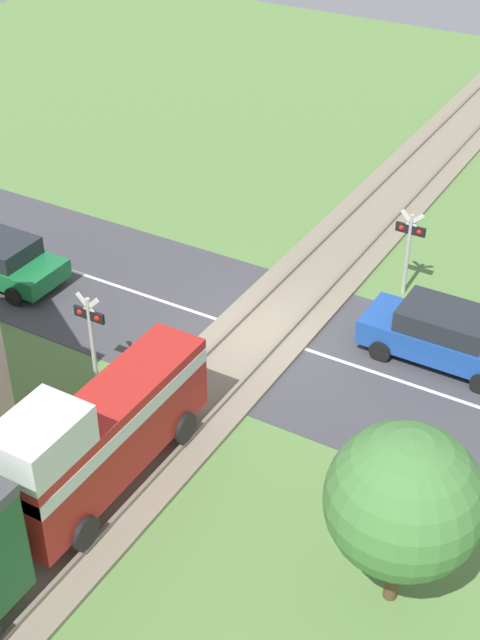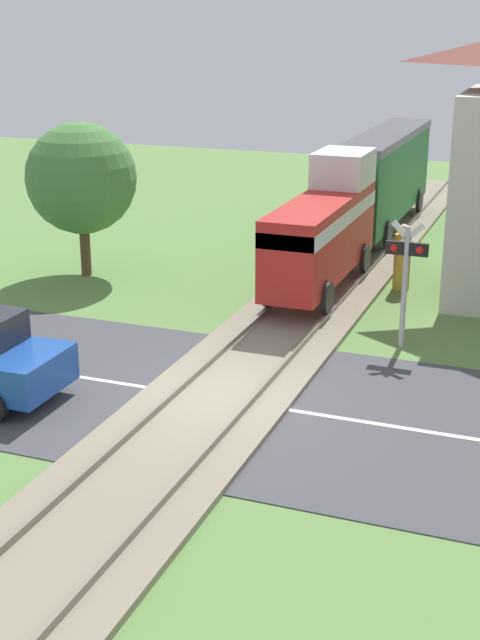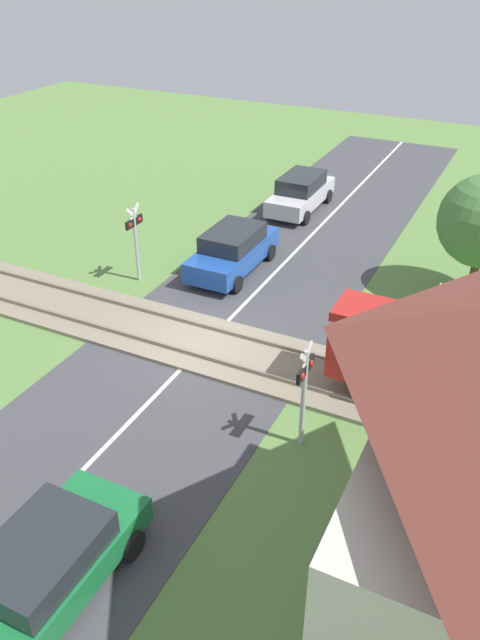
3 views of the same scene
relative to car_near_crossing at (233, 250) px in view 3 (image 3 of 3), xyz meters
name	(u,v)px [view 3 (image 3 of 3)]	position (x,y,z in m)	size (l,w,h in m)	color
ground_plane	(204,346)	(4.73, 1.44, -0.82)	(60.00, 60.00, 0.00)	#5B8442
road_surface	(204,345)	(4.73, 1.44, -0.81)	(48.00, 6.40, 0.02)	#424247
track_bed	(204,344)	(4.73, 1.44, -0.76)	(2.80, 48.00, 0.24)	gray
car_near_crossing	(233,250)	(0.00, 0.00, 0.00)	(4.29, 1.89, 1.59)	#1E4CA8
car_far_side	(44,567)	(13.09, 2.88, -0.08)	(4.17, 1.96, 1.41)	#197038
car_behind_queue	(301,192)	(-6.55, 0.00, 0.00)	(4.36, 1.79, 1.60)	silver
crossing_signal_west_approach	(135,233)	(2.10, -2.62, 0.96)	(0.90, 0.18, 2.76)	#B7B7B7
crossing_signal_east_approach	(304,383)	(7.37, 5.50, 0.96)	(0.90, 0.18, 2.76)	#B7B7B7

